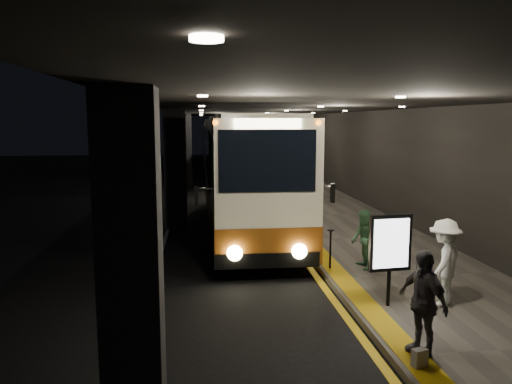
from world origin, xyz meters
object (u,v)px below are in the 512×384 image
coach_main (244,177)px  bag_polka (428,291)px  coach_second (225,154)px  passenger_waiting_green (364,240)px  stanchion_post (330,249)px  coach_third (219,145)px  bag_plain (420,358)px  passenger_waiting_grey (422,302)px  passenger_boarding (312,212)px  info_sign (390,245)px  passenger_waiting_white (444,262)px

coach_main → bag_polka: size_ratio=43.18×
coach_second → passenger_waiting_green: coach_second is taller
passenger_waiting_green → stanchion_post: (-0.85, 0.08, -0.26)m
coach_third → bag_plain: size_ratio=41.32×
coach_third → bag_polka: bearing=-83.7°
coach_main → bag_polka: 8.92m
coach_second → passenger_waiting_grey: (1.95, -26.63, -0.70)m
passenger_boarding → coach_second: bearing=-14.8°
passenger_waiting_grey → stanchion_post: bearing=164.0°
coach_main → info_sign: (2.26, -8.49, -0.48)m
passenger_waiting_white → coach_third: bearing=-130.2°
stanchion_post → coach_main: bearing=106.6°
bag_polka → bag_plain: size_ratio=1.03×
passenger_waiting_green → coach_third: bearing=-176.3°
passenger_waiting_grey → bag_polka: passenger_waiting_grey is taller
coach_second → passenger_waiting_green: (2.53, -21.90, -0.80)m
coach_main → info_sign: 8.80m
coach_main → coach_third: (0.03, 26.91, -0.11)m
passenger_waiting_grey → info_sign: info_sign is taller
passenger_waiting_green → stanchion_post: passenger_waiting_green is taller
bag_polka → stanchion_post: size_ratio=0.29×
coach_second → bag_plain: size_ratio=39.61×
coach_main → bag_plain: size_ratio=44.34×
coach_main → coach_second: (0.05, 16.02, -0.20)m
coach_main → passenger_waiting_grey: bearing=-79.8°
passenger_boarding → bag_polka: bearing=172.8°
bag_plain → stanchion_post: bearing=90.5°
stanchion_post → bag_polka: bearing=-56.1°
passenger_boarding → stanchion_post: bearing=155.2°
passenger_boarding → stanchion_post: size_ratio=1.74×
coach_main → bag_polka: coach_main is taller
coach_third → passenger_waiting_green: bearing=-84.6°
passenger_boarding → passenger_waiting_grey: (0.04, -8.04, -0.01)m
passenger_waiting_green → stanchion_post: bearing=-96.1°
passenger_boarding → bag_plain: passenger_boarding is taller
passenger_waiting_grey → info_sign: size_ratio=0.91×
coach_second → coach_third: bearing=86.7°
bag_plain → info_sign: info_sign is taller
coach_second → info_sign: 24.61m
coach_main → passenger_waiting_grey: coach_main is taller
coach_second → stanchion_post: 21.91m
passenger_waiting_white → info_sign: size_ratio=0.94×
info_sign → stanchion_post: (-0.53, 2.69, -0.79)m
passenger_waiting_grey → stanchion_post: size_ratio=1.72×
coach_main → passenger_boarding: coach_main is taller
bag_plain → info_sign: 2.87m
bag_plain → passenger_waiting_white: bearing=57.1°
coach_third → passenger_boarding: size_ratio=6.76×
coach_second → passenger_waiting_green: bearing=-86.8°
passenger_waiting_green → info_sign: size_ratio=0.80×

